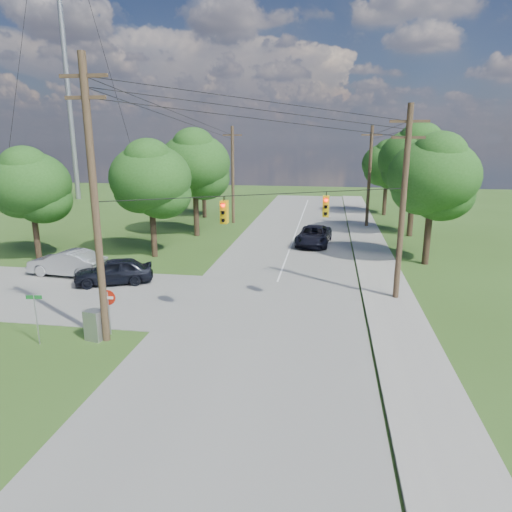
% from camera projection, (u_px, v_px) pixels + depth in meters
% --- Properties ---
extents(ground, '(140.00, 140.00, 0.00)m').
position_uv_depth(ground, '(204.00, 351.00, 19.33)').
color(ground, '#304F1A').
rests_on(ground, ground).
extents(main_road, '(10.00, 100.00, 0.03)m').
position_uv_depth(main_road, '(267.00, 311.00, 23.80)').
color(main_road, gray).
rests_on(main_road, ground).
extents(sidewalk_east, '(2.60, 100.00, 0.12)m').
position_uv_depth(sidewalk_east, '(399.00, 318.00, 22.77)').
color(sidewalk_east, gray).
rests_on(sidewalk_east, ground).
extents(pole_sw, '(2.00, 0.32, 12.00)m').
position_uv_depth(pole_sw, '(95.00, 201.00, 18.86)').
color(pole_sw, '#4E3B28').
rests_on(pole_sw, ground).
extents(pole_ne, '(2.00, 0.32, 10.50)m').
position_uv_depth(pole_ne, '(403.00, 202.00, 24.26)').
color(pole_ne, '#4E3B28').
rests_on(pole_ne, ground).
extents(pole_north_e, '(2.00, 0.32, 10.00)m').
position_uv_depth(pole_north_e, '(369.00, 176.00, 45.38)').
color(pole_north_e, '#4E3B28').
rests_on(pole_north_e, ground).
extents(pole_north_w, '(2.00, 0.32, 10.00)m').
position_uv_depth(pole_north_w, '(233.00, 174.00, 47.50)').
color(pole_north_w, '#4E3B28').
rests_on(pole_north_w, ground).
extents(power_lines, '(13.93, 29.62, 4.93)m').
position_uv_depth(power_lines, '(274.00, 132.00, 27.85)').
color(power_lines, black).
rests_on(power_lines, ground).
extents(traffic_signals, '(4.91, 3.27, 1.05)m').
position_uv_depth(traffic_signals, '(277.00, 209.00, 21.80)').
color(traffic_signals, gold).
rests_on(traffic_signals, ground).
extents(radio_mast, '(0.70, 0.70, 45.00)m').
position_uv_depth(radio_mast, '(63.00, 35.00, 62.58)').
color(radio_mast, '#929698').
rests_on(radio_mast, ground).
extents(tree_w_near, '(6.00, 6.00, 8.40)m').
position_uv_depth(tree_w_near, '(150.00, 178.00, 33.41)').
color(tree_w_near, '#3F2F1F').
rests_on(tree_w_near, ground).
extents(tree_w_mid, '(6.40, 6.40, 9.22)m').
position_uv_depth(tree_w_mid, '(195.00, 164.00, 40.75)').
color(tree_w_mid, '#3F2F1F').
rests_on(tree_w_mid, ground).
extents(tree_w_far, '(6.00, 6.00, 8.73)m').
position_uv_depth(tree_w_far, '(203.00, 162.00, 50.70)').
color(tree_w_far, '#3F2F1F').
rests_on(tree_w_far, ground).
extents(tree_e_near, '(6.20, 6.20, 8.81)m').
position_uv_depth(tree_e_near, '(433.00, 176.00, 31.24)').
color(tree_e_near, '#3F2F1F').
rests_on(tree_e_near, ground).
extents(tree_e_mid, '(6.60, 6.60, 9.64)m').
position_uv_depth(tree_e_mid, '(416.00, 160.00, 40.56)').
color(tree_e_mid, '#3F2F1F').
rests_on(tree_e_mid, ground).
extents(tree_e_far, '(5.80, 5.80, 8.32)m').
position_uv_depth(tree_e_far, '(387.00, 164.00, 52.43)').
color(tree_e_far, '#3F2F1F').
rests_on(tree_e_far, ground).
extents(tree_cross_n, '(5.60, 5.60, 7.91)m').
position_uv_depth(tree_cross_n, '(30.00, 184.00, 32.32)').
color(tree_cross_n, '#3F2F1F').
rests_on(tree_cross_n, ground).
extents(car_cross_dark, '(5.06, 3.52, 1.60)m').
position_uv_depth(car_cross_dark, '(114.00, 271.00, 28.09)').
color(car_cross_dark, black).
rests_on(car_cross_dark, cross_road).
extents(car_cross_silver, '(5.23, 2.25, 1.68)m').
position_uv_depth(car_cross_silver, '(67.00, 263.00, 29.80)').
color(car_cross_silver, '#A3A5AA').
rests_on(car_cross_silver, cross_road).
extents(car_main_north, '(3.14, 5.88, 1.57)m').
position_uv_depth(car_main_north, '(314.00, 236.00, 38.45)').
color(car_main_north, black).
rests_on(car_main_north, main_road).
extents(control_cabinet, '(0.87, 0.71, 1.39)m').
position_uv_depth(control_cabinet, '(94.00, 325.00, 20.28)').
color(control_cabinet, '#929698').
rests_on(control_cabinet, ground).
extents(do_not_enter_sign, '(0.72, 0.09, 2.15)m').
position_uv_depth(do_not_enter_sign, '(108.00, 302.00, 20.60)').
color(do_not_enter_sign, '#929698').
rests_on(do_not_enter_sign, ground).
extents(street_name_sign, '(0.67, 0.15, 2.27)m').
position_uv_depth(street_name_sign, '(36.00, 312.00, 19.63)').
color(street_name_sign, '#929698').
rests_on(street_name_sign, ground).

